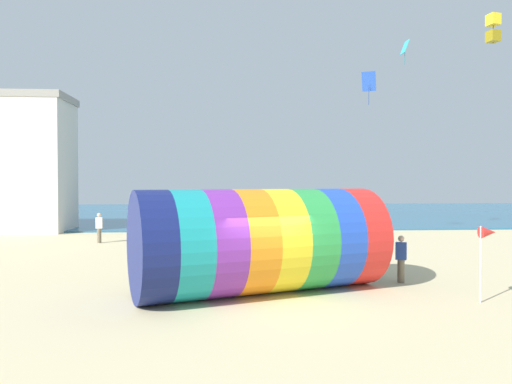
{
  "coord_description": "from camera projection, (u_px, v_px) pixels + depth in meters",
  "views": [
    {
      "loc": [
        -1.29,
        -13.16,
        3.48
      ],
      "look_at": [
        -0.19,
        3.18,
        3.14
      ],
      "focal_mm": 32.0,
      "sensor_mm": 36.0,
      "label": 1
    }
  ],
  "objects": [
    {
      "name": "ground_plane",
      "position": [
        270.0,
        302.0,
        13.28
      ],
      "size": [
        120.0,
        120.0,
        0.0
      ],
      "primitive_type": "plane",
      "color": "#CCBA8C"
    },
    {
      "name": "kite_yellow_box",
      "position": [
        493.0,
        28.0,
        20.7
      ],
      "size": [
        0.55,
        0.55,
        1.33
      ],
      "color": "yellow"
    },
    {
      "name": "kite_blue_diamond",
      "position": [
        369.0,
        82.0,
        28.98
      ],
      "size": [
        1.01,
        0.85,
        2.07
      ],
      "color": "blue"
    },
    {
      "name": "kite_handler",
      "position": [
        401.0,
        259.0,
        15.84
      ],
      "size": [
        0.42,
        0.36,
        1.64
      ],
      "color": "#726651",
      "rests_on": "ground"
    },
    {
      "name": "kite_cyan_diamond",
      "position": [
        405.0,
        48.0,
        30.87
      ],
      "size": [
        0.44,
        0.7,
        1.64
      ],
      "color": "#2DB2C6"
    },
    {
      "name": "beach_flag",
      "position": [
        488.0,
        235.0,
        13.18
      ],
      "size": [
        0.47,
        0.36,
        2.22
      ],
      "color": "silver",
      "rests_on": "ground"
    },
    {
      "name": "sea",
      "position": [
        237.0,
        212.0,
        52.38
      ],
      "size": [
        120.0,
        40.0,
        0.1
      ],
      "primitive_type": "cube",
      "color": "#236084",
      "rests_on": "ground"
    },
    {
      "name": "giant_inflatable_tube",
      "position": [
        261.0,
        241.0,
        14.42
      ],
      "size": [
        8.45,
        5.61,
        3.27
      ],
      "color": "navy",
      "rests_on": "ground"
    },
    {
      "name": "bystander_mid_beach",
      "position": [
        188.0,
        234.0,
        23.5
      ],
      "size": [
        0.42,
        0.36,
        1.64
      ],
      "color": "black",
      "rests_on": "ground"
    },
    {
      "name": "bystander_near_water",
      "position": [
        99.0,
        228.0,
        26.27
      ],
      "size": [
        0.37,
        0.24,
        1.73
      ],
      "color": "#726651",
      "rests_on": "ground"
    }
  ]
}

